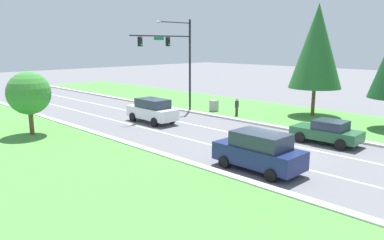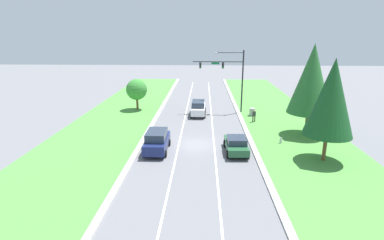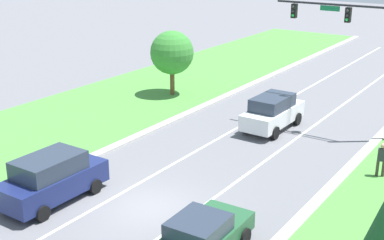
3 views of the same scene
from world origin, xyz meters
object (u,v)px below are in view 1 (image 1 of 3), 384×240
(forest_sedan, at_px, (327,132))
(utility_cabinet, at_px, (214,106))
(conifer_near_right_tree, at_px, (317,46))
(white_suv, at_px, (152,110))
(traffic_signal_mast, at_px, (175,52))
(pedestrian, at_px, (237,106))
(oak_near_left_tree, at_px, (29,93))
(fire_hydrant, at_px, (324,123))
(navy_suv, at_px, (259,151))

(forest_sedan, height_order, utility_cabinet, forest_sedan)
(forest_sedan, distance_m, conifer_near_right_tree, 11.21)
(white_suv, xyz_separation_m, utility_cabinet, (7.37, -0.32, -0.48))
(traffic_signal_mast, distance_m, utility_cabinet, 6.38)
(utility_cabinet, relative_size, pedestrian, 0.67)
(traffic_signal_mast, bearing_deg, forest_sedan, -91.49)
(pedestrian, relative_size, oak_near_left_tree, 0.37)
(traffic_signal_mast, xyz_separation_m, pedestrian, (2.89, -5.02, -4.80))
(white_suv, xyz_separation_m, oak_near_left_tree, (-9.02, 2.54, 2.02))
(traffic_signal_mast, height_order, utility_cabinet, traffic_signal_mast)
(fire_hydrant, relative_size, conifer_near_right_tree, 0.07)
(pedestrian, bearing_deg, conifer_near_right_tree, 121.53)
(navy_suv, distance_m, fire_hydrant, 12.61)
(forest_sedan, height_order, fire_hydrant, forest_sedan)
(forest_sedan, bearing_deg, conifer_near_right_tree, 31.14)
(white_suv, height_order, utility_cabinet, white_suv)
(traffic_signal_mast, relative_size, oak_near_left_tree, 1.90)
(forest_sedan, bearing_deg, utility_cabinet, 73.27)
(conifer_near_right_tree, bearing_deg, oak_near_left_tree, 153.12)
(traffic_signal_mast, bearing_deg, navy_suv, -117.74)
(forest_sedan, bearing_deg, navy_suv, 177.64)
(traffic_signal_mast, bearing_deg, fire_hydrant, -70.77)
(pedestrian, distance_m, fire_hydrant, 7.83)
(white_suv, relative_size, forest_sedan, 1.09)
(white_suv, relative_size, pedestrian, 2.85)
(navy_suv, xyz_separation_m, fire_hydrant, (12.36, 2.41, -0.69))
(navy_suv, bearing_deg, conifer_near_right_tree, 18.80)
(oak_near_left_tree, bearing_deg, forest_sedan, -51.22)
(navy_suv, height_order, utility_cabinet, navy_suv)
(traffic_signal_mast, bearing_deg, conifer_near_right_tree, -51.53)
(forest_sedan, bearing_deg, fire_hydrant, 25.70)
(navy_suv, height_order, forest_sedan, navy_suv)
(traffic_signal_mast, height_order, conifer_near_right_tree, conifer_near_right_tree)
(traffic_signal_mast, bearing_deg, white_suv, -158.03)
(fire_hydrant, height_order, oak_near_left_tree, oak_near_left_tree)
(utility_cabinet, distance_m, oak_near_left_tree, 16.82)
(pedestrian, distance_m, conifer_near_right_tree, 8.73)
(navy_suv, xyz_separation_m, oak_near_left_tree, (-5.32, 15.92, 2.02))
(white_suv, relative_size, oak_near_left_tree, 1.05)
(forest_sedan, xyz_separation_m, utility_cabinet, (3.53, 13.15, -0.25))
(white_suv, bearing_deg, navy_suv, -104.63)
(fire_hydrant, bearing_deg, oak_near_left_tree, 142.62)
(traffic_signal_mast, xyz_separation_m, conifer_near_right_tree, (7.84, -9.86, 0.53))
(traffic_signal_mast, height_order, fire_hydrant, traffic_signal_mast)
(forest_sedan, bearing_deg, oak_near_left_tree, 127.07)
(fire_hydrant, bearing_deg, conifer_near_right_tree, 39.53)
(navy_suv, distance_m, white_suv, 13.89)
(traffic_signal_mast, height_order, white_suv, traffic_signal_mast)
(pedestrian, relative_size, fire_hydrant, 2.41)
(navy_suv, height_order, oak_near_left_tree, oak_near_left_tree)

